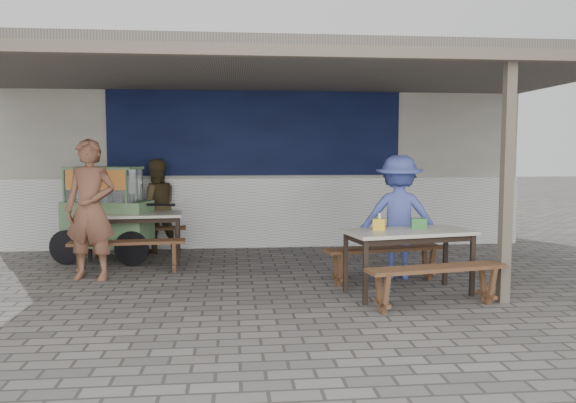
# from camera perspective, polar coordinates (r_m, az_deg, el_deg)

# --- Properties ---
(ground) EXTENTS (60.00, 60.00, 0.00)m
(ground) POSITION_cam_1_polar(r_m,az_deg,el_deg) (6.92, -0.49, -8.72)
(ground) COLOR slate
(ground) RESTS_ON ground
(back_wall) EXTENTS (9.00, 1.28, 3.50)m
(back_wall) POSITION_cam_1_polar(r_m,az_deg,el_deg) (10.30, -2.29, 5.43)
(back_wall) COLOR beige
(back_wall) RESTS_ON ground
(warung_roof) EXTENTS (9.00, 4.21, 2.81)m
(warung_roof) POSITION_cam_1_polar(r_m,az_deg,el_deg) (7.70, -0.99, 13.00)
(warung_roof) COLOR #5F5951
(warung_roof) RESTS_ON ground
(table_left) EXTENTS (1.48, 0.81, 0.75)m
(table_left) POSITION_cam_1_polar(r_m,az_deg,el_deg) (8.56, -15.55, -1.69)
(table_left) COLOR silver
(table_left) RESTS_ON ground
(bench_left_street) EXTENTS (1.55, 0.39, 0.45)m
(bench_left_street) POSITION_cam_1_polar(r_m,az_deg,el_deg) (7.93, -15.98, -4.66)
(bench_left_street) COLOR brown
(bench_left_street) RESTS_ON ground
(bench_left_wall) EXTENTS (1.55, 0.39, 0.45)m
(bench_left_wall) POSITION_cam_1_polar(r_m,az_deg,el_deg) (9.29, -15.08, -3.24)
(bench_left_wall) COLOR brown
(bench_left_wall) RESTS_ON ground
(table_right) EXTENTS (1.55, 0.94, 0.75)m
(table_right) POSITION_cam_1_polar(r_m,az_deg,el_deg) (6.62, 12.17, -3.55)
(table_right) COLOR silver
(table_right) RESTS_ON ground
(bench_right_street) EXTENTS (1.57, 0.56, 0.45)m
(bench_right_street) POSITION_cam_1_polar(r_m,az_deg,el_deg) (6.15, 14.87, -7.39)
(bench_right_street) COLOR brown
(bench_right_street) RESTS_ON ground
(bench_right_wall) EXTENTS (1.57, 0.56, 0.45)m
(bench_right_wall) POSITION_cam_1_polar(r_m,az_deg,el_deg) (7.21, 9.78, -5.47)
(bench_right_wall) COLOR brown
(bench_right_wall) RESTS_ON ground
(vendor_cart) EXTENTS (1.84, 0.96, 1.43)m
(vendor_cart) POSITION_cam_1_polar(r_m,az_deg,el_deg) (8.89, -17.95, -0.84)
(vendor_cart) COLOR #6F9765
(vendor_cart) RESTS_ON ground
(patron_street_side) EXTENTS (0.74, 0.56, 1.82)m
(patron_street_side) POSITION_cam_1_polar(r_m,az_deg,el_deg) (7.66, -19.44, -0.78)
(patron_street_side) COLOR brown
(patron_street_side) RESTS_ON ground
(patron_wall_side) EXTENTS (0.89, 0.79, 1.54)m
(patron_wall_side) POSITION_cam_1_polar(r_m,az_deg,el_deg) (9.46, -13.29, -0.44)
(patron_wall_side) COLOR brown
(patron_wall_side) RESTS_ON ground
(patron_right_table) EXTENTS (1.16, 0.84, 1.61)m
(patron_right_table) POSITION_cam_1_polar(r_m,az_deg,el_deg) (7.47, 11.18, -1.54)
(patron_right_table) COLOR #4F5EBC
(patron_right_table) RESTS_ON ground
(tissue_box) EXTENTS (0.17, 0.17, 0.13)m
(tissue_box) POSITION_cam_1_polar(r_m,az_deg,el_deg) (6.55, 9.27, -2.30)
(tissue_box) COLOR gold
(tissue_box) RESTS_ON table_right
(donation_box) EXTENTS (0.20, 0.15, 0.12)m
(donation_box) POSITION_cam_1_polar(r_m,az_deg,el_deg) (6.81, 13.14, -2.16)
(donation_box) COLOR #377D39
(donation_box) RESTS_ON table_right
(condiment_jar) EXTENTS (0.09, 0.09, 0.10)m
(condiment_jar) POSITION_cam_1_polar(r_m,az_deg,el_deg) (8.66, -14.40, -0.75)
(condiment_jar) COLOR white
(condiment_jar) RESTS_ON table_left
(condiment_bowl) EXTENTS (0.22, 0.22, 0.05)m
(condiment_bowl) POSITION_cam_1_polar(r_m,az_deg,el_deg) (8.67, -16.42, -0.95)
(condiment_bowl) COLOR silver
(condiment_bowl) RESTS_ON table_left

